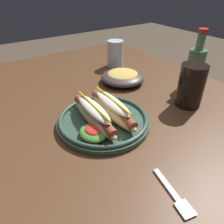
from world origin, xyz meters
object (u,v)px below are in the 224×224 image
object	(u,v)px
soda_cup	(191,86)
fork	(175,196)
side_bowl	(123,77)
water_cup	(115,54)
glass_bottle	(195,66)
hot_dog_plate	(103,117)

from	to	relation	value
soda_cup	fork	bearing A→B (deg)	-54.40
side_bowl	soda_cup	bearing A→B (deg)	15.64
water_cup	side_bowl	distance (m)	0.19
glass_bottle	side_bowl	xyz separation A→B (m)	(-0.18, -0.20, -0.06)
fork	side_bowl	distance (m)	0.53
hot_dog_plate	water_cup	distance (m)	0.47
soda_cup	side_bowl	xyz separation A→B (m)	(-0.26, -0.07, -0.04)
hot_dog_plate	glass_bottle	bearing A→B (deg)	92.84
fork	side_bowl	world-z (taller)	side_bowl
soda_cup	water_cup	distance (m)	0.43
soda_cup	water_cup	size ratio (longest dim) A/B	1.17
soda_cup	water_cup	xyz separation A→B (m)	(-0.43, 0.00, -0.01)
soda_cup	side_bowl	size ratio (longest dim) A/B	0.80
soda_cup	glass_bottle	xyz separation A→B (m)	(-0.08, 0.13, 0.01)
hot_dog_plate	glass_bottle	world-z (taller)	glass_bottle
fork	side_bowl	size ratio (longest dim) A/B	0.70
fork	soda_cup	size ratio (longest dim) A/B	0.87
soda_cup	side_bowl	bearing A→B (deg)	-164.36
water_cup	glass_bottle	bearing A→B (deg)	19.59
fork	glass_bottle	xyz separation A→B (m)	(-0.30, 0.43, 0.08)
soda_cup	hot_dog_plate	bearing A→B (deg)	-102.26
hot_dog_plate	side_bowl	size ratio (longest dim) A/B	1.55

